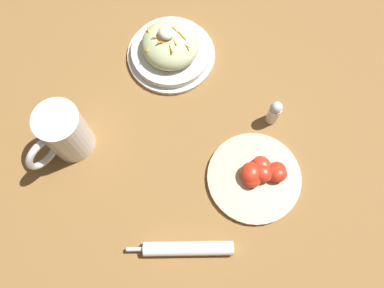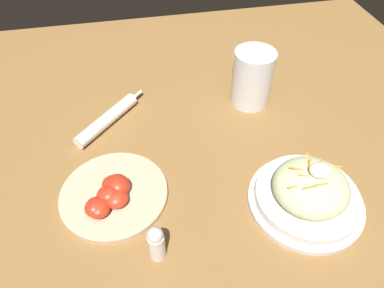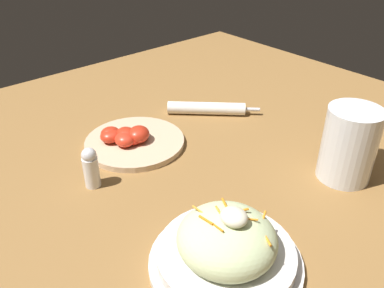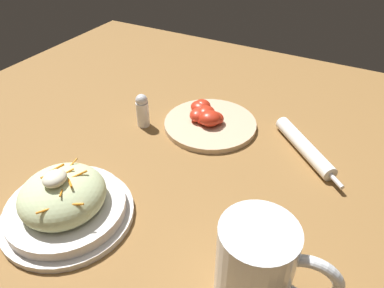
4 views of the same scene
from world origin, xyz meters
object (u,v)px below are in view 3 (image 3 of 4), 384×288
at_px(tomato_plate, 131,140).
at_px(napkin_roll, 207,108).
at_px(salt_shaker, 91,167).
at_px(beer_mug, 349,148).
at_px(salad_plate, 226,248).

bearing_deg(tomato_plate, napkin_roll, 90.58).
relative_size(tomato_plate, salt_shaker, 2.65).
height_order(beer_mug, salt_shaker, beer_mug).
xyz_separation_m(salad_plate, salt_shaker, (-0.30, -0.05, 0.01)).
relative_size(beer_mug, salt_shaker, 1.96).
distance_m(beer_mug, salt_shaker, 0.47).
relative_size(beer_mug, napkin_roll, 0.90).
bearing_deg(napkin_roll, beer_mug, 3.41).
xyz_separation_m(beer_mug, napkin_roll, (-0.36, -0.02, -0.05)).
height_order(salad_plate, tomato_plate, salad_plate).
bearing_deg(beer_mug, tomato_plate, -145.67).
bearing_deg(beer_mug, salt_shaker, -127.22).
bearing_deg(beer_mug, napkin_roll, -176.59).
distance_m(tomato_plate, salt_shaker, 0.15).
bearing_deg(salad_plate, napkin_roll, 140.30).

